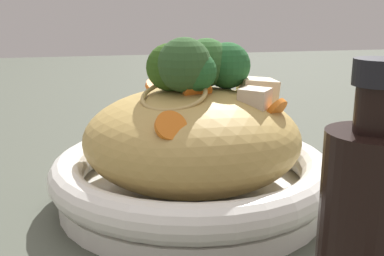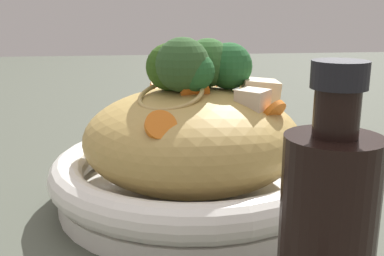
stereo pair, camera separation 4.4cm
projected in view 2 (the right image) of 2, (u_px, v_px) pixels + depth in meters
The scene contains 8 objects.
ground_plane at pixel (192, 201), 0.46m from camera, with size 3.00×3.00×0.00m, color #474B40.
serving_bowl at pixel (192, 177), 0.46m from camera, with size 0.28×0.28×0.05m.
noodle_heap at pixel (192, 137), 0.45m from camera, with size 0.21×0.21×0.11m.
broccoli_florets at pixel (197, 67), 0.43m from camera, with size 0.09×0.11×0.07m.
carrot_coins at pixel (200, 99), 0.43m from camera, with size 0.17×0.13×0.04m.
zucchini_slices at pixel (221, 89), 0.45m from camera, with size 0.07×0.11×0.03m.
chicken_chunks at pixel (238, 90), 0.45m from camera, with size 0.12×0.09×0.03m.
soy_sauce_bottle at pixel (326, 248), 0.23m from camera, with size 0.05×0.05×0.16m.
Camera 2 is at (-0.43, 0.05, 0.19)m, focal length 43.13 mm.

